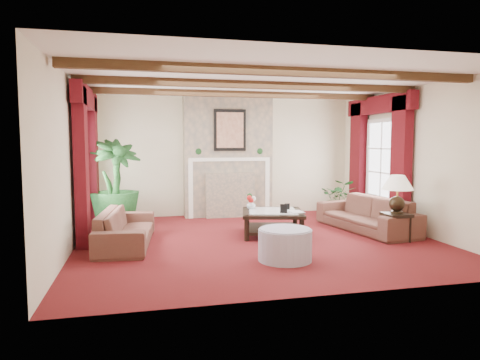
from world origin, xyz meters
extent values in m
plane|color=#4D0D11|center=(0.00, 0.00, 0.00)|extent=(6.00, 6.00, 0.00)
plane|color=white|center=(0.00, 0.00, 2.70)|extent=(6.00, 6.00, 0.00)
cube|color=beige|center=(0.00, 2.75, 1.35)|extent=(6.00, 0.02, 2.70)
cube|color=beige|center=(-3.00, 0.00, 1.35)|extent=(0.02, 5.50, 2.70)
cube|color=beige|center=(3.00, 0.00, 1.35)|extent=(0.02, 5.50, 2.70)
imported|color=#390F1D|center=(-2.19, 0.14, 0.39)|extent=(2.08, 0.96, 0.77)
imported|color=#390F1D|center=(2.24, 0.31, 0.43)|extent=(2.37, 1.29, 0.85)
imported|color=black|center=(-2.44, 1.68, 0.49)|extent=(2.45, 2.57, 0.98)
imported|color=black|center=(2.40, 1.80, 0.33)|extent=(1.50, 1.52, 0.67)
cylinder|color=#9B95A9|center=(0.05, -1.31, 0.22)|extent=(0.77, 0.77, 0.45)
imported|color=silver|center=(0.05, 0.63, 0.52)|extent=(0.27, 0.27, 0.17)
imported|color=black|center=(0.62, 0.05, 0.59)|extent=(0.22, 0.03, 0.30)
camera|label=1|loc=(-1.93, -7.00, 1.69)|focal=32.00mm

